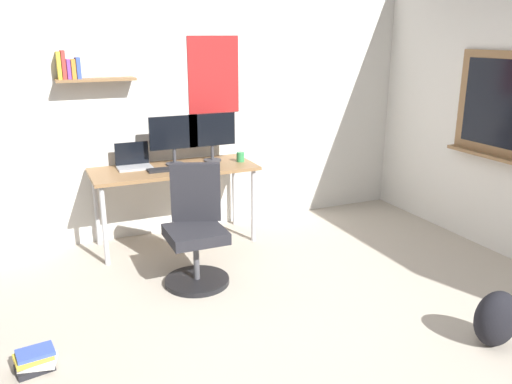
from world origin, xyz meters
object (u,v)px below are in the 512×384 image
Objects in this scene: laptop at (134,162)px; office_chair at (196,233)px; desk at (174,175)px; backpack at (496,319)px; monitor_secondary at (212,134)px; keyboard at (168,169)px; coffee_mug at (240,157)px; book_stack_on_floor at (35,361)px; monitor_primary at (174,137)px; computer_mouse at (198,165)px.

office_chair is at bearing -74.64° from laptop.
backpack is at bearing -60.96° from desk.
office_chair is at bearing -94.46° from desk.
monitor_secondary is (0.48, 0.95, 0.61)m from office_chair.
monitor_secondary reaches higher than desk.
laptop is 0.35m from keyboard.
coffee_mug is 2.64m from book_stack_on_floor.
monitor_primary is 4.46× the size of computer_mouse.
monitor_secondary reaches higher than coffee_mug.
monitor_secondary is at bearing 13.54° from desk.
computer_mouse is 0.27× the size of backpack.
keyboard is at bearing -160.11° from monitor_secondary.
book_stack_on_floor is at bearing 161.61° from backpack.
backpack is (1.48, -2.45, -0.57)m from keyboard.
desk is 3.26× the size of monitor_secondary.
backpack is at bearing -48.79° from office_chair.
computer_mouse is at bearing 45.29° from book_stack_on_floor.
keyboard is at bearing 90.69° from office_chair.
desk is at bearing -23.56° from laptop.
computer_mouse reaches higher than book_stack_on_floor.
book_stack_on_floor is (-1.98, -1.59, -0.73)m from coffee_mug.
backpack is at bearing -73.37° from coffee_mug.
laptop is at bearing 123.09° from backpack.
monitor_primary is at bearing -7.27° from laptop.
keyboard is 0.73m from coffee_mug.
keyboard is at bearing -134.22° from desk.
monitor_primary is at bearing 83.74° from office_chair.
monitor_primary is 1.25× the size of keyboard.
office_chair is 2.24m from backpack.
monitor_primary is 5.04× the size of coffee_mug.
office_chair is at bearing -131.32° from coffee_mug.
monitor_secondary is 0.35m from coffee_mug.
office_chair is 1.13m from monitor_primary.
book_stack_on_floor is (-1.74, -1.72, -0.95)m from monitor_secondary.
coffee_mug reaches higher than keyboard.
monitor_primary is (0.38, -0.05, 0.22)m from laptop.
backpack is at bearing -69.41° from monitor_secondary.
desk is at bearing 85.54° from office_chair.
monitor_primary is 0.38m from monitor_secondary.
computer_mouse reaches higher than keyboard.
laptop is 2.98× the size of computer_mouse.
book_stack_on_floor is (-1.36, -1.72, -0.95)m from monitor_primary.
keyboard is (-0.08, -0.08, 0.08)m from desk.
coffee_mug is at bearing -28.02° from monitor_secondary.
computer_mouse is 2.79m from backpack.
desk is 0.89m from office_chair.
monitor_primary reaches higher than office_chair.
keyboard is 2.92m from backpack.
book_stack_on_floor is at bearing -141.17° from coffee_mug.
office_chair is 3.06× the size of laptop.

